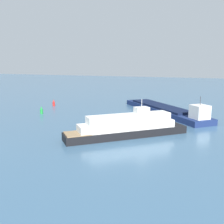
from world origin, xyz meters
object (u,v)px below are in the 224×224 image
Objects in this scene: white_riverboat at (127,127)px; channel_buoy_green at (41,111)px; channel_buoy_red at (54,103)px; cargo_barge at (165,110)px.

white_riverboat is 28.53m from channel_buoy_green.
white_riverboat is at bearing -23.20° from channel_buoy_green.
white_riverboat is 9.88× the size of channel_buoy_red.
cargo_barge is at bearing 84.65° from white_riverboat.
white_riverboat is 0.69× the size of cargo_barge.
channel_buoy_red is 11.99m from channel_buoy_green.
cargo_barge is at bearing 1.32° from channel_buoy_red.
white_riverboat reaches higher than cargo_barge.
white_riverboat is 9.88× the size of channel_buoy_green.
white_riverboat is 23.39m from cargo_barge.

